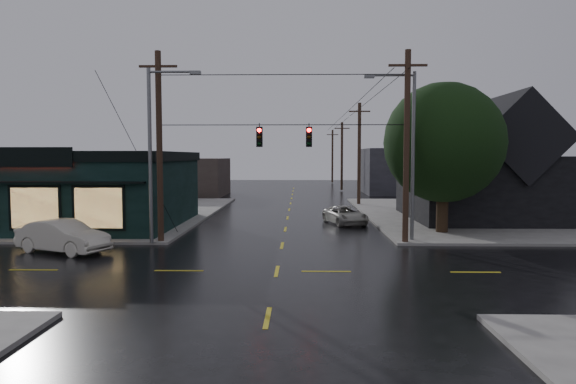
{
  "coord_description": "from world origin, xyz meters",
  "views": [
    {
      "loc": [
        0.93,
        -20.5,
        4.66
      ],
      "look_at": [
        0.34,
        4.81,
        2.89
      ],
      "focal_mm": 32.0,
      "sensor_mm": 36.0,
      "label": 1
    }
  ],
  "objects_px": {
    "utility_pole_nw": "(161,243)",
    "suv_silver": "(345,215)",
    "sedan_cream": "(63,236)",
    "utility_pole_ne": "(405,244)",
    "corner_tree": "(444,143)"
  },
  "relations": [
    {
      "from": "utility_pole_nw",
      "to": "suv_silver",
      "type": "xyz_separation_m",
      "value": [
        10.55,
        8.19,
        0.62
      ]
    },
    {
      "from": "corner_tree",
      "to": "sedan_cream",
      "type": "relative_size",
      "value": 1.85
    },
    {
      "from": "corner_tree",
      "to": "utility_pole_nw",
      "type": "distance_m",
      "value": 17.21
    },
    {
      "from": "corner_tree",
      "to": "sedan_cream",
      "type": "height_order",
      "value": "corner_tree"
    },
    {
      "from": "sedan_cream",
      "to": "suv_silver",
      "type": "distance_m",
      "value": 18.21
    },
    {
      "from": "sedan_cream",
      "to": "utility_pole_nw",
      "type": "bearing_deg",
      "value": -33.2
    },
    {
      "from": "sedan_cream",
      "to": "suv_silver",
      "type": "bearing_deg",
      "value": -30.43
    },
    {
      "from": "utility_pole_nw",
      "to": "sedan_cream",
      "type": "xyz_separation_m",
      "value": [
        -4.03,
        -2.72,
        0.79
      ]
    },
    {
      "from": "utility_pole_ne",
      "to": "sedan_cream",
      "type": "height_order",
      "value": "utility_pole_ne"
    },
    {
      "from": "suv_silver",
      "to": "sedan_cream",
      "type": "bearing_deg",
      "value": -159.41
    },
    {
      "from": "utility_pole_ne",
      "to": "suv_silver",
      "type": "bearing_deg",
      "value": 106.63
    },
    {
      "from": "utility_pole_ne",
      "to": "sedan_cream",
      "type": "bearing_deg",
      "value": -170.93
    },
    {
      "from": "corner_tree",
      "to": "utility_pole_nw",
      "type": "height_order",
      "value": "corner_tree"
    },
    {
      "from": "corner_tree",
      "to": "utility_pole_ne",
      "type": "xyz_separation_m",
      "value": [
        -2.92,
        -3.62,
        -5.45
      ]
    },
    {
      "from": "utility_pole_nw",
      "to": "utility_pole_ne",
      "type": "xyz_separation_m",
      "value": [
        13.0,
        0.0,
        0.0
      ]
    }
  ]
}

